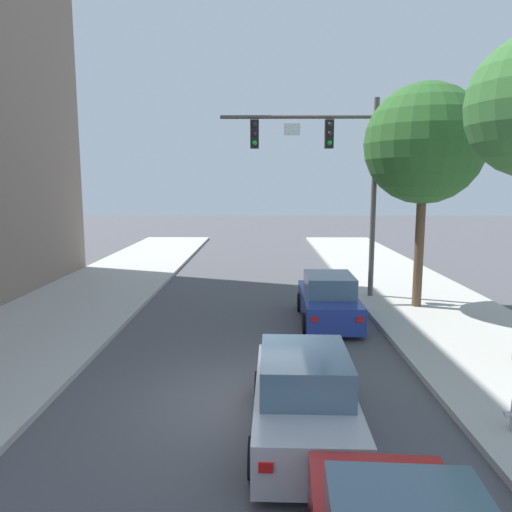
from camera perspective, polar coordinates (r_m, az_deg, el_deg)
The scene contains 5 objects.
ground_plane at distance 10.32m, azimuth -1.23°, elevation -17.10°, with size 120.00×120.00×0.00m, color #4C4C51.
traffic_signal_mast at distance 18.66m, azimuth 8.95°, elevation 11.01°, with size 5.92×0.38×7.50m.
car_lead_blue at distance 15.84m, azimuth 8.58°, elevation -5.24°, with size 1.89×4.26×1.60m.
car_following_silver at distance 8.90m, azimuth 5.68°, elevation -16.39°, with size 1.92×4.28×1.60m.
street_tree_second at distance 17.77m, azimuth 19.37°, elevation 12.39°, with size 4.10×4.10×7.73m.
Camera 1 is at (0.32, -9.30, 4.46)m, focal length 33.68 mm.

